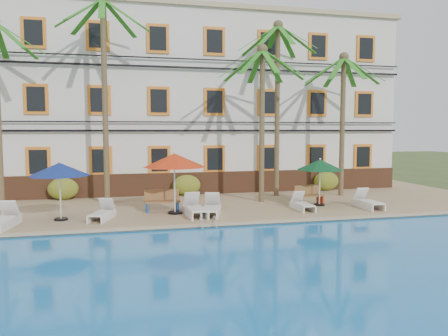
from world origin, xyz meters
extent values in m
plane|color=#384C23|center=(0.00, 0.00, 0.00)|extent=(100.00, 100.00, 0.00)
cube|color=tan|center=(0.00, 5.00, 0.12)|extent=(30.00, 12.00, 0.25)
cube|color=blue|center=(0.00, -7.00, 0.10)|extent=(26.00, 12.00, 0.20)
cube|color=tan|center=(0.00, -0.90, 0.28)|extent=(30.00, 0.35, 0.06)
cube|color=silver|center=(0.00, 10.00, 5.25)|extent=(25.00, 6.00, 10.00)
cube|color=brown|center=(0.00, 6.94, 0.85)|extent=(25.00, 0.12, 1.20)
cube|color=tan|center=(0.00, 10.00, 10.35)|extent=(25.40, 6.40, 0.25)
cube|color=orange|center=(-7.50, 6.95, 2.15)|extent=(1.15, 0.10, 1.50)
cube|color=black|center=(-7.50, 6.90, 2.15)|extent=(0.85, 0.04, 1.20)
cube|color=orange|center=(-4.50, 6.95, 2.15)|extent=(1.15, 0.10, 1.50)
cube|color=black|center=(-4.50, 6.90, 2.15)|extent=(0.85, 0.04, 1.20)
cube|color=orange|center=(-1.50, 6.95, 2.15)|extent=(1.15, 0.10, 1.50)
cube|color=black|center=(-1.50, 6.90, 2.15)|extent=(0.85, 0.04, 1.20)
cube|color=orange|center=(1.50, 6.95, 2.15)|extent=(1.15, 0.10, 1.50)
cube|color=black|center=(1.50, 6.90, 2.15)|extent=(0.85, 0.04, 1.20)
cube|color=orange|center=(4.50, 6.95, 2.15)|extent=(1.15, 0.10, 1.50)
cube|color=black|center=(4.50, 6.90, 2.15)|extent=(0.85, 0.04, 1.20)
cube|color=orange|center=(7.50, 6.95, 2.15)|extent=(1.15, 0.10, 1.50)
cube|color=black|center=(7.50, 6.90, 2.15)|extent=(0.85, 0.04, 1.20)
cube|color=orange|center=(10.50, 6.95, 2.15)|extent=(1.15, 0.10, 1.50)
cube|color=black|center=(10.50, 6.90, 2.15)|extent=(0.85, 0.04, 1.20)
cube|color=orange|center=(-7.50, 6.95, 5.25)|extent=(1.15, 0.10, 1.50)
cube|color=black|center=(-7.50, 6.90, 5.25)|extent=(0.85, 0.04, 1.20)
cube|color=orange|center=(-4.50, 6.95, 5.25)|extent=(1.15, 0.10, 1.50)
cube|color=black|center=(-4.50, 6.90, 5.25)|extent=(0.85, 0.04, 1.20)
cube|color=orange|center=(-1.50, 6.95, 5.25)|extent=(1.15, 0.10, 1.50)
cube|color=black|center=(-1.50, 6.90, 5.25)|extent=(0.85, 0.04, 1.20)
cube|color=orange|center=(1.50, 6.95, 5.25)|extent=(1.15, 0.10, 1.50)
cube|color=black|center=(1.50, 6.90, 5.25)|extent=(0.85, 0.04, 1.20)
cube|color=orange|center=(4.50, 6.95, 5.25)|extent=(1.15, 0.10, 1.50)
cube|color=black|center=(4.50, 6.90, 5.25)|extent=(0.85, 0.04, 1.20)
cube|color=orange|center=(7.50, 6.95, 5.25)|extent=(1.15, 0.10, 1.50)
cube|color=black|center=(7.50, 6.90, 5.25)|extent=(0.85, 0.04, 1.20)
cube|color=orange|center=(10.50, 6.95, 5.25)|extent=(1.15, 0.10, 1.50)
cube|color=black|center=(10.50, 6.90, 5.25)|extent=(0.85, 0.04, 1.20)
cube|color=orange|center=(-7.50, 6.95, 8.45)|extent=(1.15, 0.10, 1.50)
cube|color=black|center=(-7.50, 6.90, 8.45)|extent=(0.85, 0.04, 1.20)
cube|color=orange|center=(-4.50, 6.95, 8.45)|extent=(1.15, 0.10, 1.50)
cube|color=black|center=(-4.50, 6.90, 8.45)|extent=(0.85, 0.04, 1.20)
cube|color=orange|center=(-1.50, 6.95, 8.45)|extent=(1.15, 0.10, 1.50)
cube|color=black|center=(-1.50, 6.90, 8.45)|extent=(0.85, 0.04, 1.20)
cube|color=orange|center=(1.50, 6.95, 8.45)|extent=(1.15, 0.10, 1.50)
cube|color=black|center=(1.50, 6.90, 8.45)|extent=(0.85, 0.04, 1.20)
cube|color=orange|center=(4.50, 6.95, 8.45)|extent=(1.15, 0.10, 1.50)
cube|color=black|center=(4.50, 6.90, 8.45)|extent=(0.85, 0.04, 1.20)
cube|color=orange|center=(7.50, 6.95, 8.45)|extent=(1.15, 0.10, 1.50)
cube|color=black|center=(7.50, 6.90, 8.45)|extent=(0.85, 0.04, 1.20)
cube|color=orange|center=(10.50, 6.95, 8.45)|extent=(1.15, 0.10, 1.50)
cube|color=black|center=(10.50, 6.90, 8.45)|extent=(0.85, 0.04, 1.20)
cube|color=black|center=(0.00, 6.80, 3.70)|extent=(25.00, 0.08, 0.10)
cube|color=black|center=(0.00, 6.80, 4.15)|extent=(25.00, 0.08, 0.06)
cube|color=black|center=(0.00, 6.80, 7.00)|extent=(25.00, 0.08, 0.10)
cube|color=black|center=(0.00, 6.80, 7.45)|extent=(25.00, 0.08, 0.06)
cube|color=#25751B|center=(-8.77, 6.07, 7.80)|extent=(0.28, 2.11, 1.39)
cube|color=#25751B|center=(-8.03, 4.28, 7.80)|extent=(1.69, 1.69, 1.39)
cube|color=#25751B|center=(-7.72, 5.02, 7.80)|extent=(2.11, 0.28, 1.39)
cube|color=#25751B|center=(-8.03, 5.76, 7.80)|extent=(1.69, 1.69, 1.39)
cylinder|color=brown|center=(-4.16, 4.81, 4.96)|extent=(0.26, 0.26, 9.42)
cube|color=#25751B|center=(-4.16, 5.86, 8.99)|extent=(0.28, 2.11, 1.39)
cube|color=#25751B|center=(-4.90, 5.56, 8.99)|extent=(1.69, 1.69, 1.39)
cube|color=#25751B|center=(-5.21, 4.81, 8.99)|extent=(2.11, 0.28, 1.39)
cube|color=#25751B|center=(-4.90, 4.07, 8.99)|extent=(1.69, 1.69, 1.39)
cube|color=#25751B|center=(-4.16, 3.77, 8.99)|extent=(0.28, 2.11, 1.39)
cube|color=#25751B|center=(-3.42, 4.07, 8.99)|extent=(1.69, 1.69, 1.39)
cube|color=#25751B|center=(-3.11, 4.81, 8.99)|extent=(2.11, 0.28, 1.39)
cube|color=#25751B|center=(-3.42, 5.56, 8.99)|extent=(1.69, 1.69, 1.39)
cylinder|color=brown|center=(3.14, 3.77, 3.89)|extent=(0.26, 0.26, 7.29)
sphere|color=brown|center=(3.14, 3.77, 7.54)|extent=(0.50, 0.50, 0.50)
cube|color=#25751B|center=(3.14, 4.82, 6.86)|extent=(0.28, 2.11, 1.39)
cube|color=#25751B|center=(2.40, 4.51, 6.86)|extent=(1.69, 1.69, 1.39)
cube|color=#25751B|center=(2.09, 3.77, 6.86)|extent=(2.11, 0.28, 1.39)
cube|color=#25751B|center=(2.40, 3.03, 6.86)|extent=(1.69, 1.69, 1.39)
cube|color=#25751B|center=(3.14, 2.72, 6.86)|extent=(0.28, 2.11, 1.39)
cube|color=#25751B|center=(3.88, 3.03, 6.86)|extent=(1.69, 1.69, 1.39)
cube|color=#25751B|center=(4.19, 3.77, 6.86)|extent=(2.11, 0.28, 1.39)
cube|color=#25751B|center=(3.88, 4.51, 6.86)|extent=(1.69, 1.69, 1.39)
cylinder|color=brown|center=(4.53, 5.44, 4.69)|extent=(0.26, 0.26, 8.87)
sphere|color=brown|center=(4.53, 5.44, 9.12)|extent=(0.50, 0.50, 0.50)
cube|color=#25751B|center=(4.53, 6.49, 8.44)|extent=(0.28, 2.11, 1.39)
cube|color=#25751B|center=(3.79, 6.18, 8.44)|extent=(1.69, 1.69, 1.39)
cube|color=#25751B|center=(3.48, 5.44, 8.44)|extent=(2.11, 0.28, 1.39)
cube|color=#25751B|center=(3.79, 4.70, 8.44)|extent=(1.69, 1.69, 1.39)
cube|color=#25751B|center=(4.53, 4.39, 8.44)|extent=(0.28, 2.11, 1.39)
cube|color=#25751B|center=(5.27, 4.70, 8.44)|extent=(1.69, 1.69, 1.39)
cube|color=#25751B|center=(5.58, 5.44, 8.44)|extent=(2.11, 0.28, 1.39)
cube|color=#25751B|center=(5.27, 6.18, 8.44)|extent=(1.69, 1.69, 1.39)
cylinder|color=brown|center=(7.93, 4.76, 3.89)|extent=(0.26, 0.26, 7.28)
sphere|color=brown|center=(7.93, 4.76, 7.53)|extent=(0.50, 0.50, 0.50)
cube|color=#25751B|center=(7.93, 5.81, 6.85)|extent=(0.28, 2.11, 1.39)
cube|color=#25751B|center=(7.19, 5.51, 6.85)|extent=(1.69, 1.69, 1.39)
cube|color=#25751B|center=(6.88, 4.76, 6.85)|extent=(2.11, 0.28, 1.39)
cube|color=#25751B|center=(7.19, 4.02, 6.85)|extent=(1.69, 1.69, 1.39)
cube|color=#25751B|center=(7.93, 3.72, 6.85)|extent=(0.28, 2.11, 1.39)
cube|color=#25751B|center=(8.67, 4.02, 6.85)|extent=(1.69, 1.69, 1.39)
cube|color=#25751B|center=(8.98, 4.76, 6.85)|extent=(2.11, 0.28, 1.39)
cube|color=#25751B|center=(8.67, 5.51, 6.85)|extent=(1.69, 1.69, 1.39)
ellipsoid|color=#245C1A|center=(-6.34, 6.60, 0.80)|extent=(1.50, 0.90, 1.10)
ellipsoid|color=#245C1A|center=(-0.11, 6.60, 0.80)|extent=(1.50, 0.90, 1.10)
ellipsoid|color=#245C1A|center=(7.98, 6.60, 0.80)|extent=(1.50, 0.90, 1.10)
cylinder|color=black|center=(-5.80, 1.39, 0.29)|extent=(0.52, 0.52, 0.07)
cylinder|color=silver|center=(-5.80, 1.39, 1.36)|extent=(0.06, 0.06, 2.21)
cone|color=navy|center=(-5.80, 1.39, 2.23)|extent=(2.30, 2.30, 0.51)
sphere|color=silver|center=(-5.80, 1.39, 2.51)|extent=(0.10, 0.10, 0.10)
cylinder|color=black|center=(-1.34, 1.66, 0.29)|extent=(0.58, 0.58, 0.08)
cylinder|color=silver|center=(-1.34, 1.66, 1.50)|extent=(0.06, 0.06, 2.50)
cone|color=red|center=(-1.34, 1.66, 2.49)|extent=(2.60, 2.60, 0.57)
sphere|color=silver|center=(-1.34, 1.66, 2.80)|extent=(0.10, 0.10, 0.10)
cylinder|color=black|center=(5.40, 2.09, 0.29)|extent=(0.49, 0.49, 0.07)
cylinder|color=silver|center=(5.40, 2.09, 1.30)|extent=(0.06, 0.06, 2.11)
cone|color=#0C4220|center=(5.40, 2.09, 2.14)|extent=(2.20, 2.20, 0.48)
sphere|color=silver|center=(5.40, 2.09, 2.40)|extent=(0.10, 0.10, 0.10)
cube|color=white|center=(-7.57, 1.12, 0.82)|extent=(0.69, 0.58, 0.67)
cube|color=white|center=(-7.35, 0.40, 0.41)|extent=(0.33, 1.91, 0.31)
cube|color=white|center=(-4.32, 0.89, 0.54)|extent=(0.87, 1.28, 0.05)
cube|color=white|center=(-4.07, 1.66, 0.74)|extent=(0.64, 0.57, 0.58)
cube|color=white|center=(-4.51, 1.18, 0.38)|extent=(0.56, 1.60, 0.27)
cube|color=white|center=(-3.99, 1.02, 0.38)|extent=(0.56, 1.60, 0.27)
cube|color=white|center=(-0.59, 0.73, 0.59)|extent=(0.71, 1.40, 0.06)
cube|color=white|center=(-0.65, 1.67, 0.83)|extent=(0.66, 0.54, 0.68)
cube|color=white|center=(-0.92, 0.97, 0.41)|extent=(0.18, 1.94, 0.32)
cube|color=white|center=(-0.29, 1.01, 0.41)|extent=(0.18, 1.94, 0.32)
cube|color=white|center=(-0.02, 0.68, 0.57)|extent=(0.96, 1.44, 0.06)
cube|color=white|center=(0.24, 1.56, 0.81)|extent=(0.72, 0.64, 0.66)
cube|color=white|center=(-0.24, 1.01, 0.40)|extent=(0.60, 1.82, 0.30)
cube|color=white|center=(0.34, 0.84, 0.40)|extent=(0.60, 1.82, 0.30)
cube|color=white|center=(4.18, 1.00, 0.53)|extent=(0.55, 1.16, 0.05)
cube|color=white|center=(4.20, 1.79, 0.74)|extent=(0.54, 0.43, 0.57)
cube|color=white|center=(3.92, 1.22, 0.38)|extent=(0.08, 1.64, 0.27)
cube|color=white|center=(4.45, 1.21, 0.38)|extent=(0.08, 1.64, 0.27)
cube|color=white|center=(7.21, 0.72, 0.56)|extent=(0.61, 1.29, 0.06)
cube|color=white|center=(7.22, 1.60, 0.79)|extent=(0.60, 0.48, 0.64)
cube|color=white|center=(6.91, 0.96, 0.40)|extent=(0.08, 1.82, 0.29)
cube|color=white|center=(7.50, 0.96, 0.40)|extent=(0.08, 1.82, 0.29)
cube|color=olive|center=(-1.80, 2.27, 0.68)|extent=(1.52, 0.54, 0.06)
cube|color=olive|center=(-1.82, 2.49, 0.95)|extent=(1.50, 0.15, 0.45)
cube|color=navy|center=(-2.45, 2.24, 0.45)|extent=(0.11, 0.45, 0.40)
cube|color=navy|center=(-1.15, 2.31, 0.45)|extent=(0.11, 0.45, 0.40)
cube|color=olive|center=(4.98, 2.27, 0.68)|extent=(1.56, 0.81, 0.06)
cube|color=olive|center=(4.92, 2.48, 0.95)|extent=(1.47, 0.43, 0.45)
cube|color=#A52D12|center=(4.35, 2.11, 0.45)|extent=(0.19, 0.46, 0.40)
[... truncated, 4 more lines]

